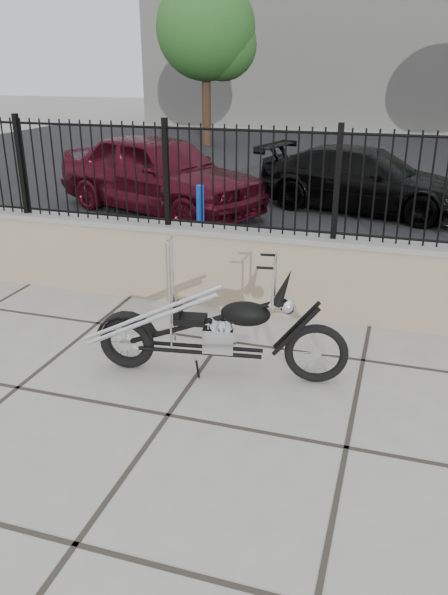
% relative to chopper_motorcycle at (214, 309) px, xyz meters
% --- Properties ---
extents(ground_plane, '(90.00, 90.00, 0.00)m').
position_rel_chopper_motorcycle_xyz_m(ground_plane, '(-0.16, -0.79, -0.68)').
color(ground_plane, '#99968E').
rests_on(ground_plane, ground).
extents(parking_lot, '(30.00, 30.00, 0.00)m').
position_rel_chopper_motorcycle_xyz_m(parking_lot, '(-0.16, 11.71, -0.68)').
color(parking_lot, black).
rests_on(parking_lot, ground).
extents(retaining_wall, '(14.00, 0.36, 0.96)m').
position_rel_chopper_motorcycle_xyz_m(retaining_wall, '(-0.16, 1.71, -0.20)').
color(retaining_wall, gray).
rests_on(retaining_wall, ground_plane).
extents(iron_fence, '(14.00, 0.08, 1.20)m').
position_rel_chopper_motorcycle_xyz_m(iron_fence, '(-0.16, 1.71, 0.88)').
color(iron_fence, black).
rests_on(iron_fence, retaining_wall).
extents(background_building, '(22.00, 6.00, 8.00)m').
position_rel_chopper_motorcycle_xyz_m(background_building, '(-0.16, 25.71, 3.32)').
color(background_building, beige).
rests_on(background_building, ground_plane).
extents(chopper_motorcycle, '(2.30, 0.73, 1.36)m').
position_rel_chopper_motorcycle_xyz_m(chopper_motorcycle, '(0.00, 0.00, 0.00)').
color(chopper_motorcycle, black).
rests_on(chopper_motorcycle, ground_plane).
extents(car_red, '(4.89, 3.40, 1.55)m').
position_rel_chopper_motorcycle_xyz_m(car_red, '(-3.12, 5.95, 0.09)').
color(car_red, '#470A17').
rests_on(car_red, parking_lot).
extents(car_black, '(4.62, 2.79, 1.25)m').
position_rel_chopper_motorcycle_xyz_m(car_black, '(0.76, 7.26, -0.05)').
color(car_black, black).
rests_on(car_black, parking_lot).
extents(bollard_a, '(0.13, 0.13, 1.04)m').
position_rel_chopper_motorcycle_xyz_m(bollard_a, '(-1.47, 3.75, -0.16)').
color(bollard_a, '#0D35D0').
rests_on(bollard_a, ground_plane).
extents(tree_left, '(3.43, 3.43, 5.78)m').
position_rel_chopper_motorcycle_xyz_m(tree_left, '(-5.61, 16.06, 3.37)').
color(tree_left, '#382619').
rests_on(tree_left, ground_plane).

